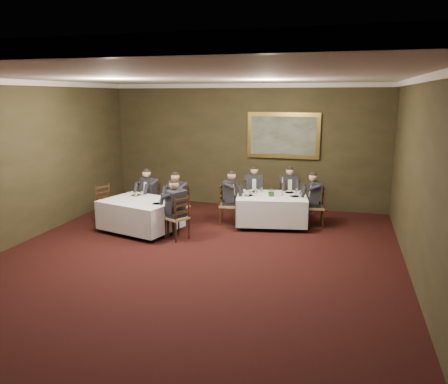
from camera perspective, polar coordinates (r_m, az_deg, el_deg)
The scene contains 28 objects.
ground at distance 8.37m, azimuth -4.86°, elevation -9.81°, with size 10.00×10.00×0.00m, color black.
ceiling at distance 7.76m, azimuth -5.35°, elevation 14.87°, with size 8.00×10.00×0.10m, color silver.
back_wall at distance 12.63m, azimuth 2.95°, elevation 6.03°, with size 8.00×0.10×3.50m, color #2E2A17.
left_wall at distance 10.00m, azimuth -27.10°, elevation 2.95°, with size 0.10×10.00×3.50m, color #2E2A17.
right_wall at distance 7.49m, azimuth 24.91°, elevation 0.37°, with size 0.10×10.00×3.50m, color #2E2A17.
crown_molding at distance 7.75m, azimuth -5.34°, elevation 14.43°, with size 8.00×10.00×0.12m.
table_main at distance 10.89m, azimuth 6.20°, elevation -2.05°, with size 1.92×1.59×0.67m.
table_second at distance 10.52m, azimuth -10.81°, elevation -2.72°, with size 1.99×1.71×0.67m.
chair_main_backleft at distance 11.78m, azimuth 3.89°, elevation -1.71°, with size 0.52×0.51×1.00m.
diner_main_backleft at distance 11.72m, azimuth 3.91°, elevation -0.64°, with size 0.50×0.56×1.35m.
chair_main_backright at distance 11.80m, azimuth 8.36°, elevation -1.80°, with size 0.55×0.54×1.00m.
diner_main_backright at distance 11.73m, azimuth 8.41°, elevation -0.73°, with size 0.53×0.58×1.35m.
chair_main_endleft at distance 10.97m, azimuth 0.49°, elevation -2.76°, with size 0.47×0.49×1.00m.
diner_main_endleft at distance 10.91m, azimuth 0.56°, elevation -1.61°, with size 0.53×0.46×1.35m.
chair_main_endright at distance 11.00m, azimuth 11.85°, elevation -2.99°, with size 0.48×0.50×1.00m.
diner_main_endright at distance 10.94m, azimuth 11.84°, elevation -1.83°, with size 0.53×0.46×1.35m.
chair_sec_backleft at distance 11.49m, azimuth -9.60°, elevation -2.23°, with size 0.55×0.54×1.00m.
diner_sec_backleft at distance 11.43m, azimuth -9.68°, elevation -1.13°, with size 0.53×0.58×1.35m.
chair_sec_backright at distance 10.94m, azimuth -5.93°, elevation -2.88°, with size 0.57×0.56×1.00m.
diner_sec_backright at distance 10.87m, azimuth -6.00°, elevation -1.73°, with size 0.56×0.60×1.35m.
chair_sec_endright at distance 9.90m, azimuth -6.09°, elevation -4.53°, with size 0.58×0.59×1.00m.
diner_sec_endright at distance 9.85m, azimuth -6.16°, elevation -3.24°, with size 0.61×0.58×1.35m.
chair_sec_endleft at distance 11.29m, azimuth -14.88°, elevation -2.74°, with size 0.57×0.58×1.00m.
centerpiece at distance 10.69m, azimuth 6.26°, elevation 0.13°, with size 0.23×0.20×0.26m, color #2D5926.
candlestick at distance 10.83m, azimuth 7.61°, elevation 0.48°, with size 0.07×0.07×0.47m.
place_setting_table_main at distance 11.17m, azimuth 4.15°, elevation 0.20°, with size 0.33×0.31×0.14m.
place_setting_table_second at distance 11.00m, azimuth -11.14°, elevation -0.21°, with size 0.33×0.31×0.14m.
painting at distance 12.35m, azimuth 7.76°, elevation 7.32°, with size 2.02×0.09×1.27m.
Camera 1 is at (2.75, -7.25, 3.18)m, focal length 35.00 mm.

